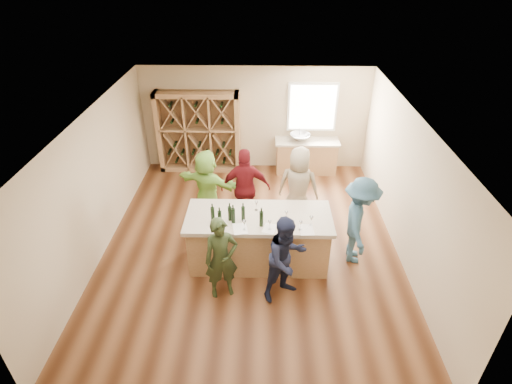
{
  "coord_description": "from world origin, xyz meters",
  "views": [
    {
      "loc": [
        0.26,
        -6.58,
        5.36
      ],
      "look_at": [
        0.1,
        0.2,
        1.15
      ],
      "focal_mm": 28.0,
      "sensor_mm": 36.0,
      "label": 1
    }
  ],
  "objects_px": {
    "wine_bottle_f": "(261,219)",
    "wine_bottle_e": "(243,214)",
    "sink": "(300,137)",
    "wine_bottle_b": "(220,218)",
    "wine_bottle_c": "(230,213)",
    "person_near_right": "(286,259)",
    "wine_rack": "(199,132)",
    "person_far_left": "(207,186)",
    "person_far_right": "(298,187)",
    "wine_bottle_d": "(233,216)",
    "person_server": "(359,221)",
    "person_far_mid": "(246,188)",
    "tasting_counter_base": "(259,240)",
    "wine_bottle_a": "(213,214)",
    "person_near_left": "(221,259)"
  },
  "relations": [
    {
      "from": "person_far_mid",
      "to": "tasting_counter_base",
      "type": "bearing_deg",
      "value": 101.79
    },
    {
      "from": "wine_bottle_a",
      "to": "person_far_right",
      "type": "bearing_deg",
      "value": 42.42
    },
    {
      "from": "sink",
      "to": "person_near_right",
      "type": "height_order",
      "value": "person_near_right"
    },
    {
      "from": "sink",
      "to": "wine_bottle_f",
      "type": "relative_size",
      "value": 1.81
    },
    {
      "from": "person_server",
      "to": "wine_bottle_f",
      "type": "xyz_separation_m",
      "value": [
        -1.85,
        -0.42,
        0.32
      ]
    },
    {
      "from": "wine_bottle_a",
      "to": "person_server",
      "type": "distance_m",
      "value": 2.76
    },
    {
      "from": "wine_bottle_d",
      "to": "wine_bottle_f",
      "type": "distance_m",
      "value": 0.51
    },
    {
      "from": "person_near_right",
      "to": "person_far_left",
      "type": "height_order",
      "value": "person_far_left"
    },
    {
      "from": "wine_bottle_e",
      "to": "person_far_left",
      "type": "relative_size",
      "value": 0.17
    },
    {
      "from": "sink",
      "to": "person_far_mid",
      "type": "relative_size",
      "value": 0.3
    },
    {
      "from": "sink",
      "to": "wine_bottle_e",
      "type": "relative_size",
      "value": 1.92
    },
    {
      "from": "wine_rack",
      "to": "person_far_left",
      "type": "relative_size",
      "value": 1.3
    },
    {
      "from": "wine_bottle_d",
      "to": "person_far_left",
      "type": "relative_size",
      "value": 0.17
    },
    {
      "from": "sink",
      "to": "wine_bottle_c",
      "type": "height_order",
      "value": "wine_bottle_c"
    },
    {
      "from": "person_far_right",
      "to": "wine_bottle_c",
      "type": "bearing_deg",
      "value": 60.84
    },
    {
      "from": "wine_rack",
      "to": "wine_bottle_d",
      "type": "height_order",
      "value": "wine_rack"
    },
    {
      "from": "wine_bottle_c",
      "to": "wine_bottle_d",
      "type": "relative_size",
      "value": 0.97
    },
    {
      "from": "wine_bottle_b",
      "to": "wine_bottle_f",
      "type": "distance_m",
      "value": 0.74
    },
    {
      "from": "person_far_left",
      "to": "wine_bottle_a",
      "type": "bearing_deg",
      "value": 122.52
    },
    {
      "from": "wine_rack",
      "to": "wine_bottle_b",
      "type": "bearing_deg",
      "value": -76.5
    },
    {
      "from": "person_far_left",
      "to": "wine_bottle_f",
      "type": "xyz_separation_m",
      "value": [
        1.21,
        -1.74,
        0.38
      ]
    },
    {
      "from": "wine_bottle_b",
      "to": "wine_bottle_d",
      "type": "xyz_separation_m",
      "value": [
        0.24,
        0.06,
        0.01
      ]
    },
    {
      "from": "wine_bottle_b",
      "to": "person_far_left",
      "type": "xyz_separation_m",
      "value": [
        -0.46,
        1.7,
        -0.37
      ]
    },
    {
      "from": "wine_bottle_d",
      "to": "person_far_left",
      "type": "xyz_separation_m",
      "value": [
        -0.7,
        1.64,
        -0.38
      ]
    },
    {
      "from": "sink",
      "to": "person_far_right",
      "type": "relative_size",
      "value": 0.3
    },
    {
      "from": "wine_bottle_f",
      "to": "wine_bottle_e",
      "type": "bearing_deg",
      "value": 152.83
    },
    {
      "from": "person_server",
      "to": "person_far_mid",
      "type": "distance_m",
      "value": 2.49
    },
    {
      "from": "wine_bottle_b",
      "to": "person_near_left",
      "type": "height_order",
      "value": "person_near_left"
    },
    {
      "from": "wine_rack",
      "to": "wine_bottle_f",
      "type": "xyz_separation_m",
      "value": [
        1.72,
        -4.1,
        0.13
      ]
    },
    {
      "from": "wine_bottle_c",
      "to": "person_server",
      "type": "height_order",
      "value": "person_server"
    },
    {
      "from": "wine_bottle_c",
      "to": "person_far_left",
      "type": "bearing_deg",
      "value": 111.94
    },
    {
      "from": "person_far_right",
      "to": "wine_rack",
      "type": "bearing_deg",
      "value": -31.14
    },
    {
      "from": "tasting_counter_base",
      "to": "person_server",
      "type": "bearing_deg",
      "value": 3.49
    },
    {
      "from": "wine_rack",
      "to": "person_near_right",
      "type": "height_order",
      "value": "wine_rack"
    },
    {
      "from": "person_far_mid",
      "to": "wine_bottle_c",
      "type": "bearing_deg",
      "value": 79.74
    },
    {
      "from": "person_near_right",
      "to": "wine_bottle_b",
      "type": "bearing_deg",
      "value": 118.72
    },
    {
      "from": "wine_rack",
      "to": "sink",
      "type": "distance_m",
      "value": 2.7
    },
    {
      "from": "wine_rack",
      "to": "wine_bottle_c",
      "type": "height_order",
      "value": "wine_rack"
    },
    {
      "from": "person_near_left",
      "to": "person_far_left",
      "type": "bearing_deg",
      "value": 85.7
    },
    {
      "from": "wine_bottle_b",
      "to": "wine_bottle_c",
      "type": "distance_m",
      "value": 0.21
    },
    {
      "from": "person_far_right",
      "to": "person_far_mid",
      "type": "bearing_deg",
      "value": 16.23
    },
    {
      "from": "sink",
      "to": "person_server",
      "type": "xyz_separation_m",
      "value": [
        0.87,
        -3.61,
        -0.11
      ]
    },
    {
      "from": "tasting_counter_base",
      "to": "person_far_left",
      "type": "xyz_separation_m",
      "value": [
        -1.16,
        1.44,
        0.35
      ]
    },
    {
      "from": "tasting_counter_base",
      "to": "wine_bottle_e",
      "type": "xyz_separation_m",
      "value": [
        -0.28,
        -0.13,
        0.72
      ]
    },
    {
      "from": "wine_bottle_b",
      "to": "wine_bottle_c",
      "type": "height_order",
      "value": "wine_bottle_c"
    },
    {
      "from": "wine_bottle_c",
      "to": "person_near_right",
      "type": "bearing_deg",
      "value": -36.46
    },
    {
      "from": "wine_bottle_d",
      "to": "person_far_right",
      "type": "distance_m",
      "value": 2.04
    },
    {
      "from": "person_far_left",
      "to": "wine_bottle_f",
      "type": "bearing_deg",
      "value": 145.82
    },
    {
      "from": "sink",
      "to": "wine_bottle_b",
      "type": "relative_size",
      "value": 1.97
    },
    {
      "from": "wine_bottle_a",
      "to": "person_server",
      "type": "bearing_deg",
      "value": 6.13
    }
  ]
}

